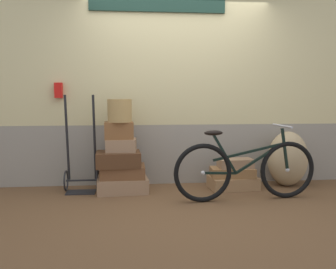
{
  "coord_description": "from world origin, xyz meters",
  "views": [
    {
      "loc": [
        -0.61,
        -4.18,
        1.23
      ],
      "look_at": [
        -0.17,
        0.27,
        0.75
      ],
      "focal_mm": 38.44,
      "sensor_mm": 36.0,
      "label": 1
    }
  ],
  "objects": [
    {
      "name": "luggage_trolley",
      "position": [
        -1.28,
        0.46,
        0.29
      ],
      "size": [
        0.43,
        0.36,
        1.24
      ],
      "color": "black",
      "rests_on": "ground"
    },
    {
      "name": "ground",
      "position": [
        0.0,
        0.0,
        -0.03
      ],
      "size": [
        9.31,
        5.2,
        0.06
      ],
      "primitive_type": "cube",
      "color": "brown"
    },
    {
      "name": "bicycle",
      "position": [
        0.71,
        -0.13,
        0.36
      ],
      "size": [
        1.73,
        0.46,
        0.89
      ],
      "color": "black",
      "rests_on": "ground"
    },
    {
      "name": "suitcase_7",
      "position": [
        0.73,
        0.37,
        0.34
      ],
      "size": [
        0.46,
        0.26,
        0.12
      ],
      "primitive_type": "cube",
      "rotation": [
        0.0,
        0.0,
        0.06
      ],
      "color": "#937051",
      "rests_on": "suitcase_6"
    },
    {
      "name": "suitcase_1",
      "position": [
        -0.74,
        0.4,
        0.26
      ],
      "size": [
        0.56,
        0.43,
        0.15
      ],
      "primitive_type": "cube",
      "rotation": [
        0.0,
        0.0,
        -0.0
      ],
      "color": "brown",
      "rests_on": "suitcase_0"
    },
    {
      "name": "suitcase_2",
      "position": [
        -0.8,
        0.36,
        0.43
      ],
      "size": [
        0.57,
        0.45,
        0.19
      ],
      "primitive_type": "cube",
      "rotation": [
        0.0,
        0.0,
        0.06
      ],
      "color": "#4C2D19",
      "rests_on": "suitcase_1"
    },
    {
      "name": "wicker_basket",
      "position": [
        -0.77,
        0.37,
        1.04
      ],
      "size": [
        0.3,
        0.3,
        0.29
      ],
      "primitive_type": "cylinder",
      "color": "#A8844C",
      "rests_on": "suitcase_4"
    },
    {
      "name": "suitcase_5",
      "position": [
        0.71,
        0.4,
        0.08
      ],
      "size": [
        0.65,
        0.45,
        0.16
      ],
      "primitive_type": "cube",
      "rotation": [
        0.0,
        0.0,
        0.11
      ],
      "color": "#9E754C",
      "rests_on": "ground"
    },
    {
      "name": "burlap_sack",
      "position": [
        1.49,
        0.47,
        0.37
      ],
      "size": [
        0.54,
        0.46,
        0.75
      ],
      "primitive_type": "ellipsoid",
      "color": "tan",
      "rests_on": "ground"
    },
    {
      "name": "suitcase_3",
      "position": [
        -0.76,
        0.39,
        0.6
      ],
      "size": [
        0.39,
        0.33,
        0.16
      ],
      "primitive_type": "cube",
      "rotation": [
        0.0,
        0.0,
        -0.06
      ],
      "color": "#937051",
      "rests_on": "suitcase_2"
    },
    {
      "name": "station_building",
      "position": [
        0.01,
        0.85,
        1.36
      ],
      "size": [
        7.31,
        0.74,
        2.7
      ],
      "color": "gray",
      "rests_on": "ground"
    },
    {
      "name": "suitcase_0",
      "position": [
        -0.75,
        0.4,
        0.09
      ],
      "size": [
        0.68,
        0.54,
        0.18
      ],
      "primitive_type": "cube",
      "rotation": [
        0.0,
        0.0,
        0.08
      ],
      "color": "#937051",
      "rests_on": "ground"
    },
    {
      "name": "suitcase_4",
      "position": [
        -0.79,
        0.39,
        0.79
      ],
      "size": [
        0.38,
        0.29,
        0.22
      ],
      "primitive_type": "cube",
      "rotation": [
        0.0,
        0.0,
        0.07
      ],
      "color": "brown",
      "rests_on": "suitcase_3"
    },
    {
      "name": "suitcase_6",
      "position": [
        0.69,
        0.38,
        0.22
      ],
      "size": [
        0.58,
        0.33,
        0.12
      ],
      "primitive_type": "cube",
      "rotation": [
        0.0,
        0.0,
        -0.05
      ],
      "color": "olive",
      "rests_on": "suitcase_5"
    }
  ]
}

